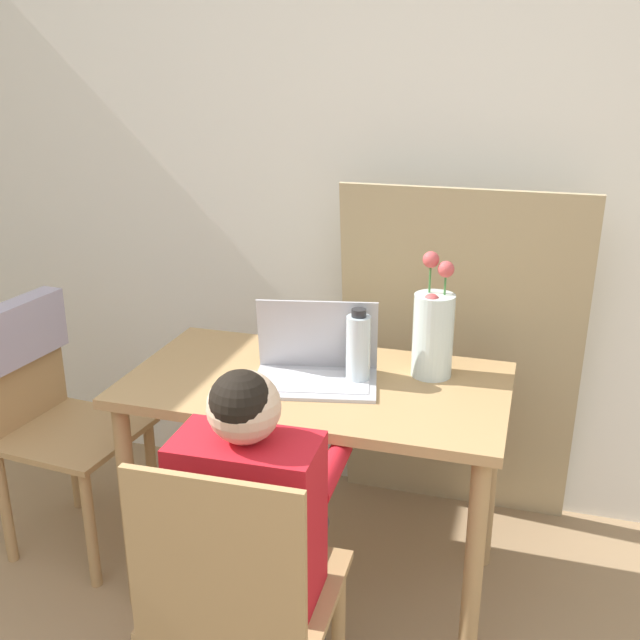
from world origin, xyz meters
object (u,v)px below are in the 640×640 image
at_px(chair_occupied, 241,606).
at_px(laptop, 316,362).
at_px(person_seated, 256,511).
at_px(water_bottle, 359,348).
at_px(flower_vase, 433,331).
at_px(chair_spare, 40,386).

height_order(chair_occupied, laptop, laptop).
height_order(person_seated, water_bottle, person_seated).
xyz_separation_m(flower_vase, water_bottle, (-0.19, -0.11, -0.03)).
bearing_deg(chair_occupied, water_bottle, -100.23).
bearing_deg(chair_occupied, laptop, -89.71).
bearing_deg(flower_vase, person_seated, -113.91).
relative_size(chair_spare, laptop, 2.17).
distance_m(person_seated, laptop, 0.56).
distance_m(chair_spare, person_seated, 1.09).
bearing_deg(chair_occupied, chair_spare, -34.81).
relative_size(chair_spare, water_bottle, 3.82).
relative_size(chair_occupied, chair_spare, 0.99).
relative_size(chair_occupied, water_bottle, 3.78).
bearing_deg(person_seated, water_bottle, -102.37).
distance_m(person_seated, flower_vase, 0.77).
bearing_deg(flower_vase, chair_occupied, -110.39).
xyz_separation_m(person_seated, flower_vase, (0.30, 0.67, 0.24)).
bearing_deg(person_seated, flower_vase, -115.66).
distance_m(flower_vase, water_bottle, 0.23).
bearing_deg(person_seated, chair_occupied, 90.00).
relative_size(chair_spare, person_seated, 0.86).
xyz_separation_m(person_seated, water_bottle, (0.10, 0.56, 0.20)).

